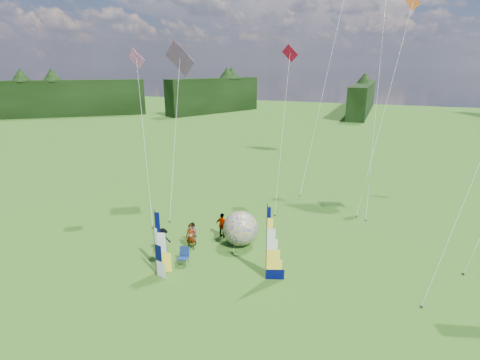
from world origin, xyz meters
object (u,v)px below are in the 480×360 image
(bol_inflatable, at_px, (240,229))
(feather_banner_main, at_px, (267,244))
(spectator_b, at_px, (193,234))
(spectator_a, at_px, (191,237))
(camp_chair, at_px, (183,257))
(side_banner_left, at_px, (156,242))
(spectator_d, at_px, (222,225))
(spectator_c, at_px, (163,242))
(side_banner_far, at_px, (155,252))
(kite_whale, at_px, (379,73))

(bol_inflatable, bearing_deg, feather_banner_main, -50.14)
(spectator_b, bearing_deg, spectator_a, -47.01)
(spectator_a, distance_m, spectator_b, 0.61)
(feather_banner_main, relative_size, spectator_b, 2.76)
(camp_chair, bearing_deg, side_banner_left, -140.04)
(spectator_d, distance_m, camp_chair, 4.50)
(side_banner_left, relative_size, spectator_c, 2.09)
(feather_banner_main, height_order, side_banner_far, feather_banner_main)
(spectator_a, distance_m, camp_chair, 2.13)
(bol_inflatable, height_order, spectator_a, bol_inflatable)
(side_banner_far, distance_m, spectator_a, 3.72)
(feather_banner_main, bearing_deg, side_banner_far, 178.17)
(spectator_a, relative_size, spectator_d, 0.98)
(spectator_d, bearing_deg, spectator_b, 59.59)
(side_banner_far, relative_size, camp_chair, 2.72)
(side_banner_left, bearing_deg, spectator_b, 72.61)
(camp_chair, relative_size, kite_whale, 0.05)
(side_banner_left, height_order, kite_whale, kite_whale)
(feather_banner_main, bearing_deg, spectator_c, 157.05)
(side_banner_left, distance_m, spectator_a, 3.39)
(spectator_a, bearing_deg, side_banner_left, -118.98)
(side_banner_left, distance_m, spectator_b, 3.95)
(spectator_c, bearing_deg, spectator_b, -8.64)
(side_banner_far, xyz_separation_m, spectator_b, (0.11, 4.24, -0.72))
(spectator_b, bearing_deg, spectator_c, -94.14)
(feather_banner_main, distance_m, camp_chair, 5.47)
(side_banner_far, distance_m, kite_whale, 23.66)
(spectator_a, height_order, camp_chair, spectator_a)
(side_banner_left, bearing_deg, spectator_d, 60.41)
(feather_banner_main, distance_m, bol_inflatable, 4.71)
(bol_inflatable, distance_m, spectator_b, 3.25)
(spectator_a, height_order, spectator_c, spectator_c)
(kite_whale, bearing_deg, side_banner_far, -130.44)
(spectator_d, xyz_separation_m, camp_chair, (-0.66, -4.43, -0.35))
(side_banner_far, height_order, spectator_d, side_banner_far)
(side_banner_left, relative_size, spectator_d, 2.08)
(spectator_b, bearing_deg, feather_banner_main, 5.76)
(feather_banner_main, distance_m, spectator_c, 7.20)
(side_banner_left, xyz_separation_m, side_banner_far, (0.20, -0.45, -0.37))
(kite_whale, bearing_deg, spectator_a, -135.23)
(side_banner_far, xyz_separation_m, bol_inflatable, (3.09, 5.46, -0.34))
(side_banner_left, height_order, side_banner_far, side_banner_left)
(spectator_a, distance_m, spectator_d, 2.69)
(bol_inflatable, distance_m, spectator_c, 5.18)
(bol_inflatable, bearing_deg, kite_whale, 61.13)
(kite_whale, bearing_deg, side_banner_left, -131.49)
(side_banner_far, distance_m, camp_chair, 2.06)
(spectator_a, xyz_separation_m, kite_whale, (10.23, 15.25, 10.24))
(feather_banner_main, height_order, spectator_b, feather_banner_main)
(bol_inflatable, relative_size, spectator_a, 1.33)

